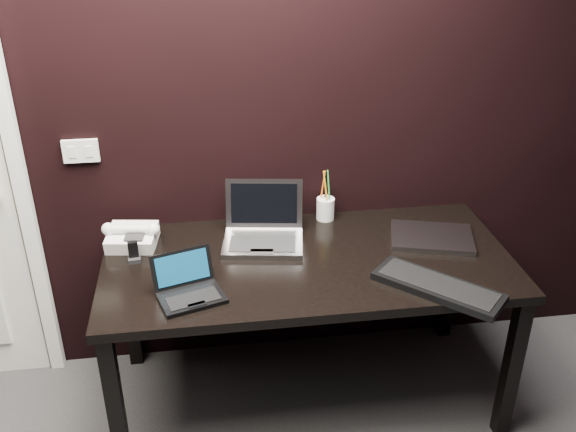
{
  "coord_description": "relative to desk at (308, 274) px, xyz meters",
  "views": [
    {
      "loc": [
        -0.11,
        -0.85,
        2.13
      ],
      "look_at": [
        0.21,
        1.35,
        0.97
      ],
      "focal_mm": 40.0,
      "sensor_mm": 36.0,
      "label": 1
    }
  ],
  "objects": [
    {
      "name": "pen_cup",
      "position": [
        0.14,
        0.34,
        0.13
      ],
      "size": [
        0.09,
        0.09,
        0.24
      ],
      "color": "silver",
      "rests_on": "desk"
    },
    {
      "name": "silver_laptop",
      "position": [
        -0.17,
        0.17,
        0.12
      ],
      "size": [
        0.38,
        0.36,
        0.24
      ],
      "color": "#97989C",
      "rests_on": "desk"
    },
    {
      "name": "wall_back",
      "position": [
        -0.3,
        0.4,
        0.64
      ],
      "size": [
        4.0,
        0.0,
        4.0
      ],
      "primitive_type": "plane",
      "rotation": [
        1.57,
        0.0,
        0.0
      ],
      "color": "black",
      "rests_on": "ground"
    },
    {
      "name": "desk",
      "position": [
        0.0,
        0.0,
        0.0
      ],
      "size": [
        1.7,
        0.8,
        0.74
      ],
      "color": "black",
      "rests_on": "ground"
    },
    {
      "name": "netbook",
      "position": [
        -0.49,
        -0.2,
        0.11
      ],
      "size": [
        0.29,
        0.27,
        0.15
      ],
      "color": "black",
      "rests_on": "desk"
    },
    {
      "name": "mobile_phone",
      "position": [
        -0.72,
        0.08,
        0.11
      ],
      "size": [
        0.05,
        0.05,
        0.09
      ],
      "color": "black",
      "rests_on": "desk"
    },
    {
      "name": "ext_keyboard",
      "position": [
        0.46,
        -0.3,
        0.09
      ],
      "size": [
        0.47,
        0.47,
        0.03
      ],
      "color": "black",
      "rests_on": "desk"
    },
    {
      "name": "wall_switch",
      "position": [
        -0.92,
        0.39,
        0.46
      ],
      "size": [
        0.15,
        0.02,
        0.1
      ],
      "color": "silver",
      "rests_on": "wall_back"
    },
    {
      "name": "desk_phone",
      "position": [
        -0.73,
        0.21,
        0.12
      ],
      "size": [
        0.25,
        0.21,
        0.12
      ],
      "color": "silver",
      "rests_on": "desk"
    },
    {
      "name": "closed_laptop",
      "position": [
        0.57,
        0.08,
        0.09
      ],
      "size": [
        0.41,
        0.34,
        0.02
      ],
      "color": "gray",
      "rests_on": "desk"
    }
  ]
}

